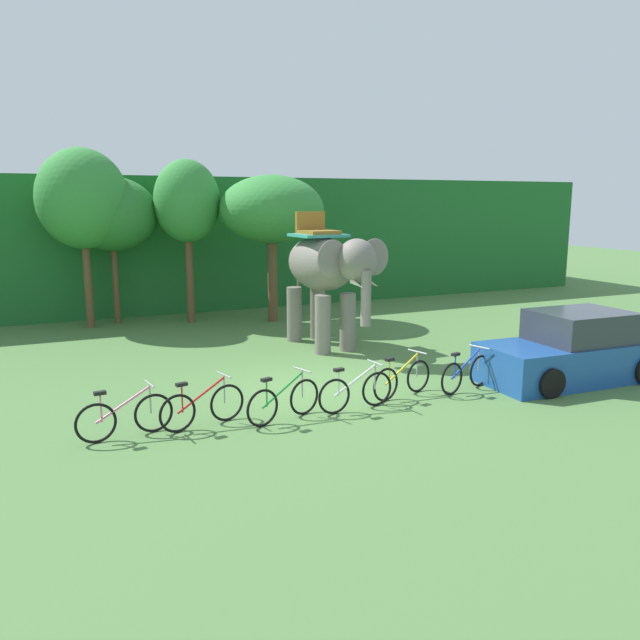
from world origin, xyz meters
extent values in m
plane|color=#4C753D|center=(0.00, 0.00, 0.00)|extent=(80.00, 80.00, 0.00)
cube|color=#1E6028|center=(0.00, 13.48, 2.47)|extent=(36.00, 6.00, 4.94)
cylinder|color=brown|center=(-3.93, 9.19, 1.36)|extent=(0.25, 0.25, 2.72)
ellipsoid|color=#338438|center=(-3.93, 9.19, 4.15)|extent=(2.84, 2.84, 3.16)
cylinder|color=brown|center=(-3.03, 9.62, 1.28)|extent=(0.20, 0.20, 2.56)
ellipsoid|color=#28702D|center=(-3.03, 9.62, 3.66)|extent=(3.01, 3.01, 2.43)
cylinder|color=brown|center=(-0.71, 8.78, 1.42)|extent=(0.26, 0.26, 2.85)
ellipsoid|color=#338438|center=(-0.71, 8.78, 4.07)|extent=(2.18, 2.18, 2.72)
cylinder|color=brown|center=(1.89, 7.77, 1.40)|extent=(0.33, 0.33, 2.79)
ellipsoid|color=#338438|center=(1.89, 7.77, 3.80)|extent=(3.48, 3.48, 2.25)
ellipsoid|color=slate|center=(1.83, 3.70, 2.35)|extent=(1.57, 2.98, 1.50)
cylinder|color=slate|center=(2.27, 2.82, 0.80)|extent=(0.44, 0.44, 1.60)
cylinder|color=slate|center=(1.50, 2.78, 0.80)|extent=(0.44, 0.44, 1.60)
cylinder|color=slate|center=(2.17, 4.62, 0.80)|extent=(0.44, 0.44, 1.60)
cylinder|color=slate|center=(1.40, 4.57, 0.80)|extent=(0.44, 0.44, 1.60)
ellipsoid|color=slate|center=(1.95, 1.70, 2.60)|extent=(1.06, 1.16, 1.10)
ellipsoid|color=slate|center=(2.56, 1.89, 2.65)|extent=(0.85, 0.21, 0.96)
ellipsoid|color=slate|center=(1.32, 1.81, 2.65)|extent=(0.85, 0.21, 0.96)
cylinder|color=slate|center=(1.98, 1.25, 1.70)|extent=(0.26, 0.26, 1.40)
cone|color=beige|center=(2.20, 1.31, 2.05)|extent=(0.15, 0.57, 0.21)
cone|color=beige|center=(1.76, 1.29, 2.05)|extent=(0.15, 0.57, 0.21)
cube|color=teal|center=(1.83, 3.80, 3.13)|extent=(1.40, 1.38, 0.08)
cube|color=olive|center=(1.83, 3.80, 3.22)|extent=(0.96, 1.15, 0.10)
cube|color=olive|center=(1.80, 4.30, 3.50)|extent=(0.90, 0.15, 0.56)
cylinder|color=slate|center=(1.75, 5.11, 1.90)|extent=(0.08, 0.08, 0.90)
torus|color=black|center=(-4.69, -1.50, 0.36)|extent=(0.71, 0.15, 0.71)
torus|color=black|center=(-3.70, -1.36, 0.36)|extent=(0.71, 0.15, 0.71)
cylinder|color=pink|center=(-4.22, -1.43, 0.60)|extent=(0.97, 0.18, 0.54)
cylinder|color=pink|center=(-4.59, -1.48, 0.61)|extent=(0.03, 0.03, 0.52)
cube|color=black|center=(-4.59, -1.48, 0.88)|extent=(0.21, 0.13, 0.06)
cylinder|color=#9E9EA3|center=(-3.75, -1.37, 0.64)|extent=(0.03, 0.03, 0.55)
cylinder|color=#9E9EA3|center=(-3.75, -1.37, 0.91)|extent=(0.10, 0.52, 0.03)
torus|color=black|center=(-3.32, -1.56, 0.36)|extent=(0.70, 0.21, 0.71)
torus|color=black|center=(-2.35, -1.33, 0.36)|extent=(0.70, 0.21, 0.71)
cylinder|color=red|center=(-2.86, -1.45, 0.60)|extent=(0.95, 0.27, 0.54)
cylinder|color=red|center=(-3.22, -1.54, 0.61)|extent=(0.03, 0.03, 0.52)
cube|color=black|center=(-3.22, -1.54, 0.88)|extent=(0.22, 0.14, 0.06)
cylinder|color=#9E9EA3|center=(-2.39, -1.34, 0.64)|extent=(0.03, 0.03, 0.55)
cylinder|color=#9E9EA3|center=(-2.39, -1.34, 0.91)|extent=(0.15, 0.51, 0.03)
torus|color=black|center=(-1.84, -1.90, 0.36)|extent=(0.69, 0.26, 0.71)
torus|color=black|center=(-0.89, -1.60, 0.36)|extent=(0.69, 0.26, 0.71)
cylinder|color=green|center=(-1.39, -1.76, 0.60)|extent=(0.94, 0.33, 0.54)
cylinder|color=green|center=(-1.75, -1.87, 0.61)|extent=(0.03, 0.03, 0.52)
cube|color=black|center=(-1.75, -1.87, 0.88)|extent=(0.22, 0.16, 0.06)
cylinder|color=#9E9EA3|center=(-0.94, -1.62, 0.64)|extent=(0.03, 0.03, 0.55)
cylinder|color=#9E9EA3|center=(-0.94, -1.62, 0.91)|extent=(0.19, 0.51, 0.03)
torus|color=black|center=(-0.35, -1.81, 0.36)|extent=(0.71, 0.12, 0.71)
torus|color=black|center=(0.65, -1.72, 0.36)|extent=(0.71, 0.12, 0.71)
cylinder|color=silver|center=(0.13, -1.77, 0.60)|extent=(0.97, 0.14, 0.54)
cylinder|color=silver|center=(-0.25, -1.80, 0.61)|extent=(0.03, 0.03, 0.52)
cube|color=black|center=(-0.25, -1.80, 0.88)|extent=(0.21, 0.12, 0.06)
cylinder|color=#9E9EA3|center=(0.60, -1.72, 0.64)|extent=(0.03, 0.03, 0.55)
cylinder|color=#9E9EA3|center=(0.60, -1.72, 0.91)|extent=(0.08, 0.52, 0.03)
torus|color=black|center=(0.96, -1.53, 0.36)|extent=(0.70, 0.24, 0.71)
torus|color=black|center=(1.93, -1.26, 0.36)|extent=(0.70, 0.24, 0.71)
cylinder|color=yellow|center=(1.42, -1.40, 0.60)|extent=(0.95, 0.30, 0.54)
cylinder|color=yellow|center=(1.06, -1.50, 0.61)|extent=(0.03, 0.03, 0.52)
cube|color=black|center=(1.06, -1.50, 0.88)|extent=(0.22, 0.15, 0.06)
cylinder|color=#9E9EA3|center=(1.88, -1.27, 0.64)|extent=(0.03, 0.03, 0.55)
cylinder|color=#9E9EA3|center=(1.88, -1.27, 0.91)|extent=(0.17, 0.51, 0.03)
torus|color=black|center=(2.46, -1.73, 0.36)|extent=(0.69, 0.25, 0.71)
torus|color=black|center=(3.42, -1.45, 0.36)|extent=(0.69, 0.25, 0.71)
cylinder|color=blue|center=(2.92, -1.60, 0.60)|extent=(0.94, 0.32, 0.54)
cylinder|color=blue|center=(2.56, -1.70, 0.61)|extent=(0.03, 0.03, 0.52)
cube|color=black|center=(2.56, -1.70, 0.88)|extent=(0.22, 0.15, 0.06)
cylinder|color=#9E9EA3|center=(3.37, -1.46, 0.64)|extent=(0.03, 0.03, 0.55)
cylinder|color=#9E9EA3|center=(3.37, -1.46, 0.91)|extent=(0.18, 0.51, 0.03)
cube|color=#1E4C99|center=(5.62, -1.90, 0.45)|extent=(4.26, 1.94, 0.90)
cube|color=#2D333D|center=(5.87, -1.91, 1.25)|extent=(2.15, 1.72, 0.70)
cylinder|color=black|center=(4.24, -2.75, 0.32)|extent=(0.65, 0.20, 0.64)
cylinder|color=black|center=(4.30, -0.95, 0.32)|extent=(0.65, 0.20, 0.64)
cylinder|color=black|center=(7.00, -1.04, 0.32)|extent=(0.65, 0.20, 0.64)
camera|label=1|loc=(-5.40, -12.36, 4.08)|focal=35.40mm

